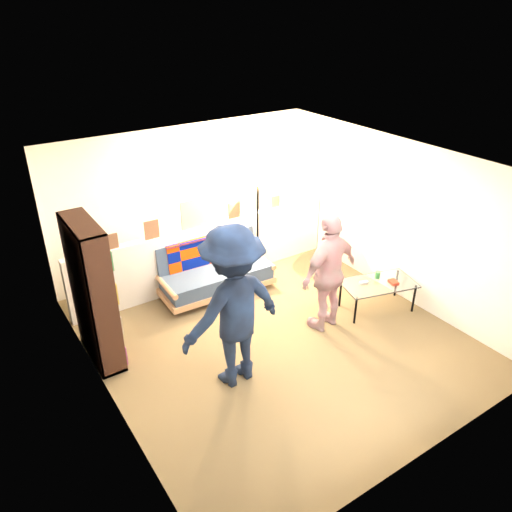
{
  "coord_description": "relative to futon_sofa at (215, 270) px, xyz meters",
  "views": [
    {
      "loc": [
        -3.28,
        -4.54,
        4.14
      ],
      "look_at": [
        0.0,
        0.4,
        1.05
      ],
      "focal_mm": 35.0,
      "sensor_mm": 36.0,
      "label": 1
    }
  ],
  "objects": [
    {
      "name": "room_shell",
      "position": [
        0.06,
        -1.0,
        1.32
      ],
      "size": [
        4.6,
        5.05,
        2.45
      ],
      "color": "silver",
      "rests_on": "ground"
    },
    {
      "name": "coffee_table",
      "position": [
        1.73,
        -1.79,
        0.07
      ],
      "size": [
        1.18,
        0.84,
        0.55
      ],
      "color": "black",
      "rests_on": "ground"
    },
    {
      "name": "ground",
      "position": [
        0.06,
        -1.47,
        -0.35
      ],
      "size": [
        5.0,
        5.0,
        0.0
      ],
      "primitive_type": "plane",
      "color": "brown",
      "rests_on": "ground"
    },
    {
      "name": "ledge_decor",
      "position": [
        -0.16,
        0.31,
        0.83
      ],
      "size": [
        2.97,
        0.02,
        0.45
      ],
      "color": "brown",
      "rests_on": "half_wall_ledge"
    },
    {
      "name": "floor_lamp",
      "position": [
        0.89,
        0.13,
        0.78
      ],
      "size": [
        0.34,
        0.29,
        1.59
      ],
      "color": "black",
      "rests_on": "ground"
    },
    {
      "name": "futon_sofa",
      "position": [
        0.0,
        0.0,
        0.0
      ],
      "size": [
        1.79,
        0.91,
        0.75
      ],
      "color": "tan",
      "rests_on": "ground"
    },
    {
      "name": "bookshelf",
      "position": [
        -2.02,
        -0.62,
        0.53
      ],
      "size": [
        0.31,
        0.94,
        1.88
      ],
      "color": "black",
      "rests_on": "ground"
    },
    {
      "name": "half_wall_ledge",
      "position": [
        0.06,
        0.33,
        0.15
      ],
      "size": [
        4.45,
        0.15,
        1.0
      ],
      "primitive_type": "cube",
      "color": "silver",
      "rests_on": "ground"
    },
    {
      "name": "person_left",
      "position": [
        -0.81,
        -1.91,
        0.65
      ],
      "size": [
        1.35,
        0.84,
        2.01
      ],
      "primitive_type": "imported",
      "rotation": [
        0.0,
        0.0,
        3.22
      ],
      "color": "black",
      "rests_on": "ground"
    },
    {
      "name": "person_right",
      "position": [
        0.83,
        -1.69,
        0.5
      ],
      "size": [
        1.05,
        0.56,
        1.7
      ],
      "primitive_type": "imported",
      "rotation": [
        0.0,
        0.0,
        3.3
      ],
      "color": "pink",
      "rests_on": "ground"
    }
  ]
}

